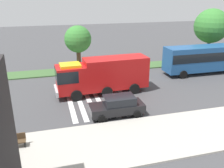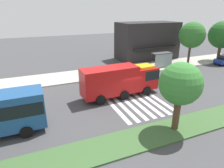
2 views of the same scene
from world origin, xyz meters
name	(u,v)px [view 1 (image 1 of 2)]	position (x,y,z in m)	size (l,w,h in m)	color
ground_plane	(93,93)	(0.00, 0.00, 0.00)	(120.00, 120.00, 0.00)	#424244
sidewalk	(119,142)	(0.00, 9.36, 0.07)	(60.00, 5.59, 0.14)	#ADA89E
median_strip	(81,70)	(0.00, -8.07, 0.07)	(60.00, 3.00, 0.14)	#3D6033
crosswalk	(95,93)	(-0.14, 0.00, 0.01)	(5.85, 11.82, 0.01)	silver
fire_truck	(101,74)	(-0.82, 0.22, 2.03)	(9.55, 3.00, 3.66)	#B71414
parked_car_mid	(117,106)	(-1.04, 5.37, 0.87)	(4.56, 2.08, 1.70)	black
transit_bus	(207,57)	(-15.33, -2.96, 2.10)	(11.11, 2.89, 3.53)	navy
bench_near_shelter	(13,141)	(6.96, 8.17, 0.59)	(1.60, 0.50, 0.90)	#4C3823
median_tree_far_west	(211,26)	(-19.23, -8.07, 5.25)	(4.93, 4.93, 7.60)	#513823
median_tree_west	(78,40)	(0.28, -8.07, 4.20)	(3.44, 3.44, 5.83)	#513823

